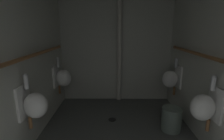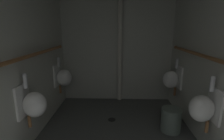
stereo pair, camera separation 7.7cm
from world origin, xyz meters
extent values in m
cube|color=#B6B8AC|center=(-1.26, 1.82, 1.22)|extent=(0.06, 3.75, 2.43)
cube|color=#B6B8AC|center=(1.26, 1.82, 1.22)|extent=(0.06, 3.75, 2.43)
cube|color=#B6B8AC|center=(0.00, 3.66, 1.22)|extent=(2.59, 0.06, 2.43)
ellipsoid|color=white|center=(-1.06, 1.85, 0.67)|extent=(0.30, 0.26, 0.34)
cube|color=white|center=(-1.22, 1.85, 0.72)|extent=(0.03, 0.30, 0.44)
cylinder|color=silver|center=(-1.15, 1.85, 0.98)|extent=(0.06, 0.06, 0.16)
sphere|color=silver|center=(-1.15, 1.85, 1.07)|extent=(0.06, 0.06, 0.06)
cylinder|color=#936038|center=(-1.16, 1.85, 0.42)|extent=(0.04, 0.04, 0.16)
ellipsoid|color=white|center=(-1.06, 3.10, 0.67)|extent=(0.30, 0.26, 0.34)
cube|color=white|center=(-1.22, 3.10, 0.72)|extent=(0.03, 0.30, 0.44)
cylinder|color=silver|center=(-1.15, 3.10, 0.98)|extent=(0.06, 0.06, 0.16)
sphere|color=silver|center=(-1.15, 3.10, 1.07)|extent=(0.06, 0.06, 0.06)
cylinder|color=#936038|center=(-1.16, 3.10, 0.42)|extent=(0.04, 0.04, 0.16)
ellipsoid|color=white|center=(1.06, 1.80, 0.67)|extent=(0.30, 0.26, 0.34)
cube|color=white|center=(1.22, 1.80, 0.72)|extent=(0.03, 0.30, 0.44)
cylinder|color=silver|center=(1.15, 1.80, 0.98)|extent=(0.06, 0.06, 0.16)
sphere|color=silver|center=(1.15, 1.80, 1.07)|extent=(0.06, 0.06, 0.06)
cylinder|color=#936038|center=(1.16, 1.80, 0.42)|extent=(0.04, 0.04, 0.16)
ellipsoid|color=white|center=(1.06, 3.05, 0.67)|extent=(0.30, 0.26, 0.34)
cube|color=white|center=(1.22, 3.05, 0.72)|extent=(0.03, 0.30, 0.44)
cylinder|color=silver|center=(1.15, 3.05, 0.98)|extent=(0.06, 0.06, 0.16)
sphere|color=silver|center=(1.15, 3.05, 1.07)|extent=(0.06, 0.06, 0.06)
cylinder|color=#936038|center=(1.16, 3.05, 0.42)|extent=(0.04, 0.04, 0.16)
cylinder|color=#936038|center=(-1.17, 1.84, 1.28)|extent=(0.05, 2.91, 0.05)
sphere|color=#936038|center=(-1.17, 3.30, 1.28)|extent=(0.06, 0.06, 0.06)
cylinder|color=#936038|center=(1.17, 1.79, 1.28)|extent=(0.05, 2.91, 0.05)
sphere|color=#936038|center=(1.17, 3.25, 1.28)|extent=(0.06, 0.06, 0.06)
cylinder|color=beige|center=(0.07, 3.55, 1.22)|extent=(0.10, 0.10, 2.38)
cylinder|color=black|center=(-0.08, 2.66, 0.00)|extent=(0.14, 0.14, 0.01)
cylinder|color=slate|center=(0.90, 2.36, 0.19)|extent=(0.32, 0.32, 0.39)
camera|label=1|loc=(-0.06, -0.16, 1.64)|focal=27.08mm
camera|label=2|loc=(0.01, -0.16, 1.64)|focal=27.08mm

